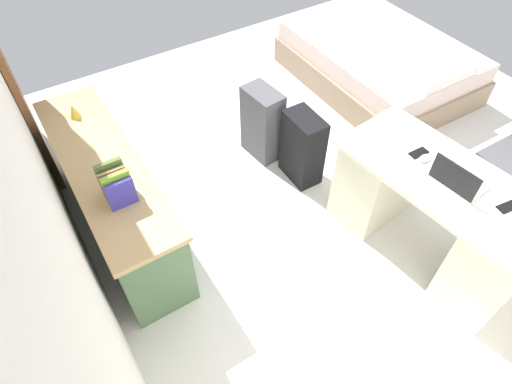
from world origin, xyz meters
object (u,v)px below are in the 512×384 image
bed (379,63)px  cell_phone_by_mouse (419,153)px  credenza (114,196)px  suitcase_black (302,148)px  cell_phone_near_laptop (508,207)px  laptop (457,180)px  figurine_small (74,111)px  suitcase_spare_grey (262,124)px  desk (432,214)px  computer_mouse (425,158)px

bed → cell_phone_by_mouse: 2.04m
credenza → cell_phone_by_mouse: (-1.11, -1.84, 0.40)m
suitcase_black → cell_phone_near_laptop: bearing=-162.8°
laptop → bed: bearing=-33.9°
suitcase_black → figurine_small: bearing=62.6°
suitcase_spare_grey → figurine_small: (0.40, 1.40, 0.45)m
suitcase_spare_grey → cell_phone_by_mouse: bearing=-166.5°
suitcase_black → cell_phone_near_laptop: cell_phone_near_laptop is taller
suitcase_black → cell_phone_near_laptop: (-1.46, -0.42, 0.44)m
laptop → figurine_small: (1.99, 1.82, -0.02)m
desk → computer_mouse: size_ratio=15.02×
bed → computer_mouse: size_ratio=19.24×
cell_phone_near_laptop → computer_mouse: bearing=20.1°
credenza → suitcase_spare_grey: credenza is taller
bed → suitcase_black: size_ratio=3.02×
desk → figurine_small: figurine_small is taller
bed → suitcase_spare_grey: (-0.28, 1.67, 0.09)m
bed → suitcase_spare_grey: suitcase_spare_grey is taller
bed → suitcase_spare_grey: size_ratio=2.88×
suitcase_black → laptop: laptop is taller
desk → computer_mouse: computer_mouse is taller
suitcase_black → suitcase_spare_grey: bearing=16.9°
suitcase_spare_grey → cell_phone_near_laptop: 2.01m
cell_phone_by_mouse → credenza: bearing=60.8°
laptop → computer_mouse: bearing=-2.9°
computer_mouse → cell_phone_near_laptop: (-0.56, -0.11, -0.01)m
credenza → laptop: (-1.44, -1.81, 0.44)m
cell_phone_near_laptop → laptop: bearing=31.8°
desk → bed: (1.82, -1.24, -0.15)m
desk → cell_phone_near_laptop: cell_phone_near_laptop is taller
desk → suitcase_spare_grey: size_ratio=2.25×
computer_mouse → figurine_small: bearing=40.5°
computer_mouse → laptop: bearing=171.0°
desk → bed: size_ratio=0.78×
suitcase_black → figurine_small: size_ratio=5.78×
desk → laptop: (-0.06, 0.02, 0.41)m
bed → laptop: size_ratio=5.80×
laptop → cell_phone_by_mouse: 0.33m
credenza → suitcase_black: (-0.28, -1.52, -0.05)m
credenza → bed: (0.43, -3.07, -0.12)m
cell_phone_near_laptop → suitcase_black: bearing=24.7°
credenza → computer_mouse: (-1.18, -1.83, 0.41)m
suitcase_spare_grey → computer_mouse: 1.46m
desk → computer_mouse: (0.21, 0.01, 0.38)m
desk → credenza: 2.30m
suitcase_black → desk: bearing=-163.1°
figurine_small → suitcase_spare_grey: bearing=-106.0°
desk → cell_phone_near_laptop: (-0.35, -0.11, 0.37)m
desk → cell_phone_near_laptop: bearing=-163.1°
computer_mouse → suitcase_spare_grey: bearing=11.7°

